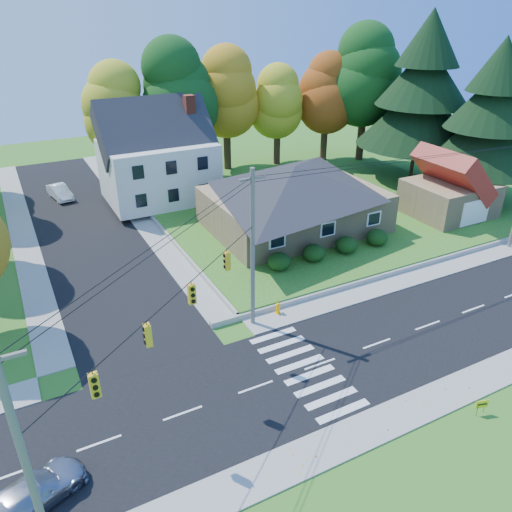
{
  "coord_description": "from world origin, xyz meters",
  "views": [
    {
      "loc": [
        -13.2,
        -17.7,
        17.86
      ],
      "look_at": [
        0.18,
        8.0,
        3.06
      ],
      "focal_mm": 35.0,
      "sensor_mm": 36.0,
      "label": 1
    }
  ],
  "objects_px": {
    "silver_sedan": "(32,493)",
    "fire_hydrant": "(278,309)",
    "white_car": "(60,192)",
    "ranch_house": "(294,196)"
  },
  "relations": [
    {
      "from": "silver_sedan",
      "to": "fire_hydrant",
      "type": "bearing_deg",
      "value": -87.97
    },
    {
      "from": "silver_sedan",
      "to": "fire_hydrant",
      "type": "distance_m",
      "value": 17.01
    },
    {
      "from": "white_car",
      "to": "fire_hydrant",
      "type": "bearing_deg",
      "value": -82.84
    },
    {
      "from": "fire_hydrant",
      "to": "silver_sedan",
      "type": "bearing_deg",
      "value": -154.35
    },
    {
      "from": "ranch_house",
      "to": "white_car",
      "type": "bearing_deg",
      "value": 133.06
    },
    {
      "from": "silver_sedan",
      "to": "ranch_house",
      "type": "bearing_deg",
      "value": -75.55
    },
    {
      "from": "ranch_house",
      "to": "white_car",
      "type": "xyz_separation_m",
      "value": [
        -16.72,
        17.89,
        -2.56
      ]
    },
    {
      "from": "white_car",
      "to": "ranch_house",
      "type": "bearing_deg",
      "value": -57.55
    },
    {
      "from": "fire_hydrant",
      "to": "white_car",
      "type": "bearing_deg",
      "value": 107.78
    },
    {
      "from": "white_car",
      "to": "fire_hydrant",
      "type": "relative_size",
      "value": 5.08
    }
  ]
}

